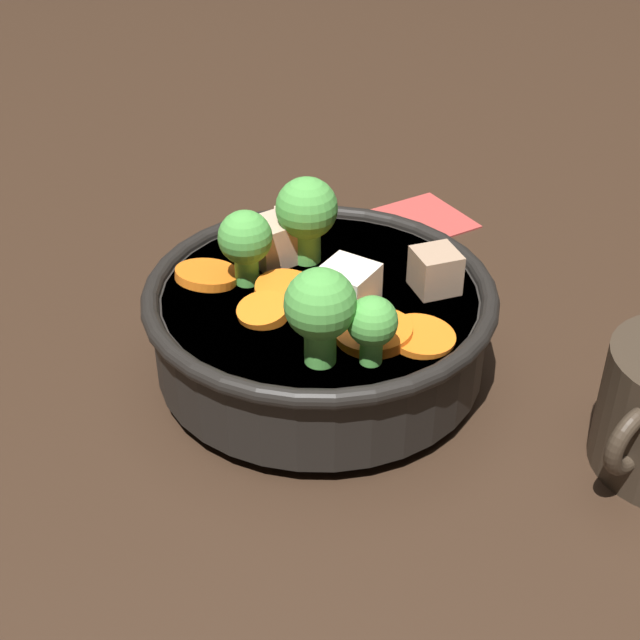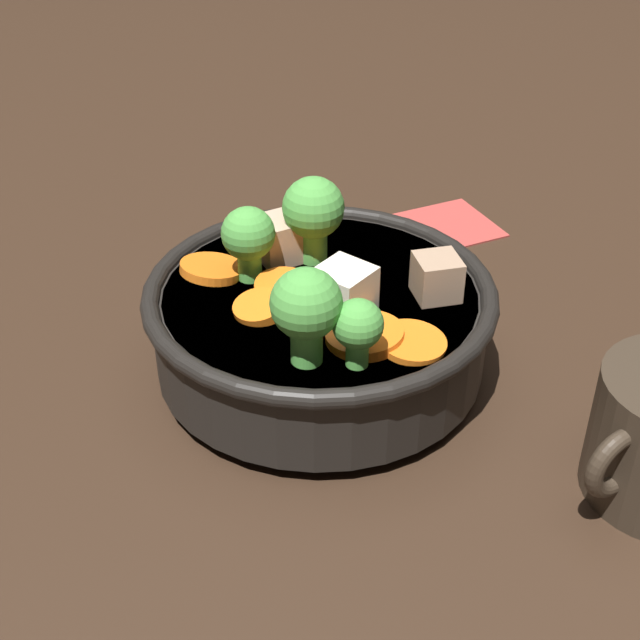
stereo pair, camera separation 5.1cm
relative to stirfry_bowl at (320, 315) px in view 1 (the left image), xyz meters
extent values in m
plane|color=black|center=(0.00, 0.00, -0.05)|extent=(3.00, 3.00, 0.00)
cylinder|color=black|center=(0.00, 0.00, -0.04)|extent=(0.12, 0.12, 0.01)
cylinder|color=black|center=(0.00, 0.00, -0.01)|extent=(0.22, 0.22, 0.05)
torus|color=black|center=(0.00, 0.00, 0.02)|extent=(0.23, 0.23, 0.01)
cylinder|color=brown|center=(0.00, 0.00, 0.00)|extent=(0.20, 0.20, 0.03)
cylinder|color=orange|center=(0.04, -0.01, 0.02)|extent=(0.04, 0.04, 0.01)
cylinder|color=orange|center=(0.05, -0.06, 0.02)|extent=(0.05, 0.05, 0.01)
cylinder|color=orange|center=(-0.01, 0.00, 0.02)|extent=(0.05, 0.05, 0.01)
cylinder|color=orange|center=(0.01, 0.06, 0.02)|extent=(0.07, 0.07, 0.01)
cylinder|color=orange|center=(-0.02, 0.08, 0.02)|extent=(0.06, 0.06, 0.01)
cylinder|color=orange|center=(0.02, -0.01, 0.02)|extent=(0.05, 0.05, 0.01)
cylinder|color=#59B84C|center=(-0.02, -0.04, 0.03)|extent=(0.02, 0.02, 0.02)
sphere|color=#47933D|center=(-0.02, -0.04, 0.06)|extent=(0.04, 0.04, 0.04)
cylinder|color=#59B84C|center=(0.03, -0.04, 0.03)|extent=(0.02, 0.02, 0.02)
sphere|color=#47933D|center=(0.03, -0.04, 0.05)|extent=(0.04, 0.04, 0.04)
cylinder|color=#59B84C|center=(0.02, 0.08, 0.03)|extent=(0.01, 0.01, 0.02)
sphere|color=#47933D|center=(0.02, 0.08, 0.05)|extent=(0.03, 0.03, 0.03)
cylinder|color=#59B84C|center=(0.04, 0.06, 0.03)|extent=(0.02, 0.02, 0.02)
sphere|color=#47933D|center=(0.04, 0.06, 0.06)|extent=(0.04, 0.04, 0.04)
cube|color=tan|center=(0.00, -0.05, 0.03)|extent=(0.03, 0.03, 0.03)
cube|color=silver|center=(0.00, 0.03, 0.03)|extent=(0.04, 0.04, 0.03)
cube|color=#9E7F66|center=(-0.06, 0.04, 0.03)|extent=(0.03, 0.03, 0.03)
cube|color=tan|center=(-0.02, -0.06, 0.03)|extent=(0.03, 0.03, 0.03)
torus|color=#33281E|center=(-0.06, 0.20, 0.00)|extent=(0.04, 0.01, 0.04)
cube|color=#A33833|center=(-0.19, -0.12, -0.05)|extent=(0.12, 0.09, 0.00)
camera|label=1|loc=(0.30, 0.38, 0.33)|focal=50.00mm
camera|label=2|loc=(0.26, 0.41, 0.33)|focal=50.00mm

